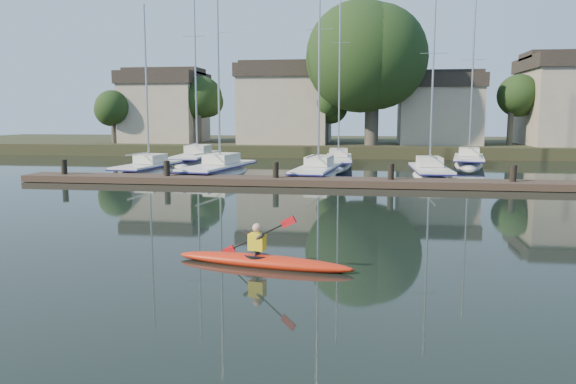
# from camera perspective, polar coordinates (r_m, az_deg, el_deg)

# --- Properties ---
(ground) EXTENTS (160.00, 160.00, 0.00)m
(ground) POSITION_cam_1_polar(r_m,az_deg,el_deg) (15.65, 1.06, -5.78)
(ground) COLOR black
(ground) RESTS_ON ground
(kayak) EXTENTS (4.64, 1.45, 1.47)m
(kayak) POSITION_cam_1_polar(r_m,az_deg,el_deg) (13.91, -2.67, -6.77)
(kayak) COLOR red
(kayak) RESTS_ON ground
(dock) EXTENTS (34.00, 2.00, 1.80)m
(dock) POSITION_cam_1_polar(r_m,az_deg,el_deg) (29.36, 4.52, 1.04)
(dock) COLOR #473329
(dock) RESTS_ON ground
(sailboat_0) EXTENTS (2.88, 7.52, 11.63)m
(sailboat_0) POSITION_cam_1_polar(r_m,az_deg,el_deg) (36.56, -14.04, 1.56)
(sailboat_0) COLOR white
(sailboat_0) RESTS_ON ground
(sailboat_1) EXTENTS (3.65, 9.28, 14.78)m
(sailboat_1) POSITION_cam_1_polar(r_m,az_deg,el_deg) (34.77, -7.07, 1.40)
(sailboat_1) COLOR white
(sailboat_1) RESTS_ON ground
(sailboat_2) EXTENTS (2.94, 9.11, 14.82)m
(sailboat_2) POSITION_cam_1_polar(r_m,az_deg,el_deg) (33.71, 3.02, 1.28)
(sailboat_2) COLOR white
(sailboat_2) RESTS_ON ground
(sailboat_3) EXTENTS (2.26, 7.83, 12.54)m
(sailboat_3) POSITION_cam_1_polar(r_m,az_deg,el_deg) (34.43, 14.20, 1.18)
(sailboat_3) COLOR white
(sailboat_3) RESTS_ON ground
(sailboat_5) EXTENTS (2.81, 10.01, 16.40)m
(sailboat_5) POSITION_cam_1_polar(r_m,az_deg,el_deg) (43.96, -9.26, 2.71)
(sailboat_5) COLOR white
(sailboat_5) RESTS_ON ground
(sailboat_6) EXTENTS (2.39, 9.58, 15.12)m
(sailboat_6) POSITION_cam_1_polar(r_m,az_deg,el_deg) (41.66, 5.13, 2.54)
(sailboat_6) COLOR white
(sailboat_6) RESTS_ON ground
(sailboat_7) EXTENTS (3.43, 8.44, 13.22)m
(sailboat_7) POSITION_cam_1_polar(r_m,az_deg,el_deg) (43.53, 17.85, 2.39)
(sailboat_7) COLOR white
(sailboat_7) RESTS_ON ground
(shore) EXTENTS (90.00, 25.25, 12.75)m
(shore) POSITION_cam_1_polar(r_m,az_deg,el_deg) (55.38, 8.08, 7.34)
(shore) COLOR #27371B
(shore) RESTS_ON ground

